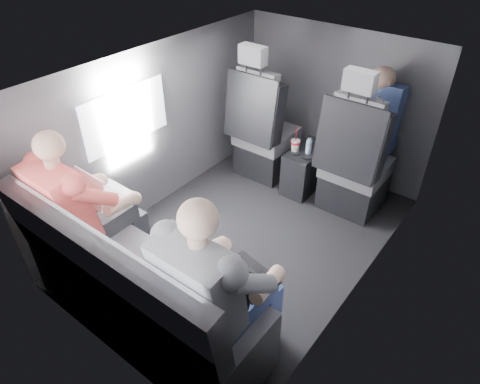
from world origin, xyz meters
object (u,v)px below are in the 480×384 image
Objects in this scene: front_seat_left at (263,136)px; passenger_rear_left at (84,208)px; passenger_front_right at (375,119)px; center_console at (306,169)px; water_bottle at (309,147)px; soda_cup at (295,145)px; passenger_rear_right at (218,288)px; laptop_white at (102,192)px; rear_bench at (140,294)px; front_seat_right at (354,168)px; laptop_black at (241,276)px.

front_seat_left reaches higher than passenger_rear_left.
center_console is at bearing -154.38° from passenger_front_right.
water_bottle is 1.88m from passenger_rear_left.
soda_cup is 1.85m from passenger_rear_right.
passenger_rear_left is (-0.11, -1.81, 0.22)m from front_seat_left.
laptop_white is (-0.65, -1.61, 0.16)m from water_bottle.
center_console is at bearing 73.17° from passenger_rear_left.
laptop_white reaches higher than water_bottle.
rear_bench is at bearing -101.89° from passenger_front_right.
front_seat_right is 1.96m from rear_bench.
front_seat_right reaches higher than center_console.
front_seat_right is at bearing 6.90° from soda_cup.
passenger_rear_left reaches higher than center_console.
laptop_black is 0.47× the size of passenger_front_right.
front_seat_right is 1.02× the size of passenger_rear_right.
water_bottle is (0.11, 0.03, 0.01)m from soda_cup.
rear_bench is at bearing -76.69° from front_seat_left.
rear_bench is 1.33× the size of passenger_rear_left.
rear_bench is (-0.00, -1.94, 0.11)m from center_console.
passenger_rear_left is (-0.60, -1.78, 0.15)m from water_bottle.
water_bottle is 0.43× the size of laptop_black.
center_console is 1.57× the size of laptop_white.
passenger_front_right is (-0.08, 2.06, 0.11)m from passenger_rear_right.
front_seat_right is 1.96m from laptop_white.
front_seat_left is 0.79× the size of rear_bench.
laptop_white is at bearing -95.36° from front_seat_left.
front_seat_right is at bearing 92.66° from passenger_rear_right.
passenger_rear_right is (1.09, -0.00, 0.01)m from passenger_rear_left.
front_seat_right is 8.61× the size of water_bottle.
rear_bench is 0.70m from laptop_black.
passenger_rear_right is (0.49, -1.78, 0.17)m from water_bottle.
laptop_black is 1.14m from passenger_rear_left.
front_seat_right reaches higher than soda_cup.
passenger_rear_right reaches higher than water_bottle.
center_console is at bearing 55.83° from soda_cup.
laptop_white is at bearing -111.91° from water_bottle.
passenger_front_right reaches higher than soda_cup.
center_console is 1.40× the size of laptop_black.
front_seat_left is 2.07m from passenger_rear_right.
passenger_front_right is (1.06, 1.89, 0.11)m from laptop_white.
front_seat_right is 0.79× the size of rear_bench.
passenger_rear_right reaches higher than laptop_white.
passenger_rear_left reaches higher than laptop_white.
laptop_black is (0.53, -1.64, 0.16)m from water_bottle.
passenger_rear_left reaches higher than rear_bench.
passenger_rear_right reaches higher than laptop_black.
rear_bench reaches higher than center_console.
rear_bench reaches higher than laptop_black.
laptop_white is at bearing -119.20° from passenger_front_right.
front_seat_left reaches higher than passenger_front_right.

